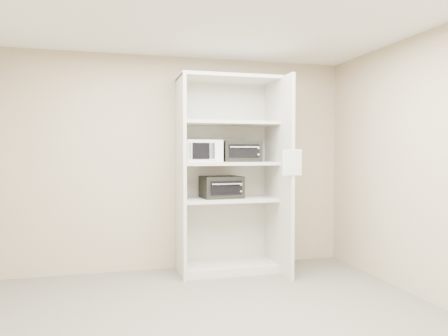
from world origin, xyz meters
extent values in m
cube|color=#676458|center=(0.00, 0.00, 0.00)|extent=(4.50, 4.00, 0.01)
cube|color=white|center=(0.00, 0.00, 2.70)|extent=(4.50, 4.00, 0.01)
cube|color=#C0B491|center=(0.00, 2.00, 1.35)|extent=(4.50, 0.02, 2.70)
cube|color=#C0B491|center=(0.00, -2.00, 1.35)|extent=(4.50, 0.02, 2.70)
cube|color=#C0B491|center=(2.25, 0.00, 1.35)|extent=(0.02, 4.00, 2.70)
cube|color=beige|center=(0.02, 1.68, 1.20)|extent=(0.04, 0.60, 2.40)
cube|color=beige|center=(1.22, 1.53, 1.20)|extent=(0.04, 0.90, 2.40)
cube|color=beige|center=(0.62, 1.99, 1.20)|extent=(1.24, 0.02, 2.40)
cube|color=beige|center=(0.62, 1.70, 0.05)|extent=(1.16, 0.56, 0.10)
cube|color=beige|center=(0.62, 1.70, 0.90)|extent=(1.16, 0.56, 0.04)
cube|color=beige|center=(0.62, 1.70, 1.35)|extent=(1.16, 0.56, 0.04)
cube|color=beige|center=(0.62, 1.70, 1.85)|extent=(1.16, 0.56, 0.04)
cube|color=beige|center=(0.62, 1.70, 2.40)|extent=(1.24, 0.60, 0.04)
cube|color=white|center=(0.29, 1.75, 1.51)|extent=(0.48, 0.38, 0.27)
cube|color=black|center=(0.80, 1.71, 1.50)|extent=(0.50, 0.40, 0.26)
cube|color=black|center=(0.53, 1.71, 1.06)|extent=(0.51, 0.40, 0.27)
cube|color=white|center=(1.20, 1.07, 1.37)|extent=(0.23, 0.01, 0.29)
camera|label=1|loc=(-0.82, -3.53, 1.48)|focal=35.00mm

